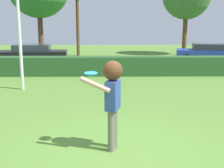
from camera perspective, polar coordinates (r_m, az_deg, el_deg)
ground_plane at (r=6.04m, az=0.54°, el=-12.96°), size 60.00×60.00×0.00m
person at (r=5.78m, az=0.06°, el=-1.53°), size 0.84×0.54×1.81m
frisbee at (r=5.87m, az=-4.10°, el=2.10°), size 0.27×0.27×0.04m
hedge_row at (r=14.57m, az=-0.30°, el=3.52°), size 27.89×0.90×0.92m
parked_car_black at (r=19.10m, az=-15.12°, el=5.73°), size 4.33×2.09×1.25m
parked_car_blue at (r=20.19m, az=18.39°, el=5.84°), size 4.46×2.53×1.25m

